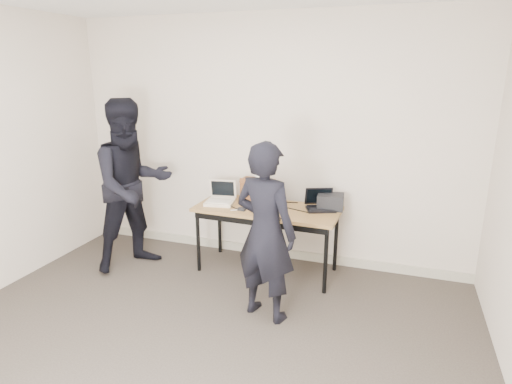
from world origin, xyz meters
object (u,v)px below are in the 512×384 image
at_px(laptop_center, 269,202).
at_px(laptop_right, 320,204).
at_px(leather_satchel, 258,189).
at_px(person_typist, 265,232).
at_px(equipment_box, 331,201).
at_px(desk, 267,213).
at_px(laptop_beige, 221,199).
at_px(person_observer, 133,186).

relative_size(laptop_center, laptop_right, 1.14).
height_order(leather_satchel, person_typist, person_typist).
relative_size(equipment_box, person_typist, 0.17).
distance_m(laptop_center, leather_satchel, 0.30).
distance_m(desk, leather_satchel, 0.34).
height_order(laptop_center, person_typist, person_typist).
relative_size(laptop_center, person_typist, 0.27).
xyz_separation_m(desk, person_typist, (0.25, -0.83, 0.12)).
distance_m(desk, equipment_box, 0.67).
distance_m(desk, laptop_center, 0.12).
bearing_deg(laptop_beige, equipment_box, 1.47).
xyz_separation_m(desk, laptop_beige, (-0.53, -0.00, 0.11)).
relative_size(desk, equipment_box, 5.74).
xyz_separation_m(laptop_beige, laptop_right, (1.05, 0.15, 0.00)).
bearing_deg(person_observer, laptop_beige, -37.97).
xyz_separation_m(laptop_center, laptop_right, (0.51, 0.14, -0.01)).
distance_m(laptop_right, equipment_box, 0.11).
bearing_deg(laptop_center, desk, -166.97).
height_order(laptop_right, person_observer, person_observer).
bearing_deg(laptop_right, laptop_beige, 166.49).
bearing_deg(equipment_box, laptop_right, -155.63).
bearing_deg(desk, leather_satchel, 130.19).
distance_m(laptop_right, person_observer, 2.00).
bearing_deg(laptop_right, person_observer, 171.65).
relative_size(laptop_beige, person_typist, 0.21).
xyz_separation_m(equipment_box, person_observer, (-2.04, -0.50, 0.12)).
bearing_deg(desk, laptop_center, 33.62).
height_order(laptop_center, laptop_right, laptop_center).
bearing_deg(laptop_center, person_observer, 174.00).
bearing_deg(person_typist, person_observer, -1.86).
xyz_separation_m(laptop_right, person_observer, (-1.94, -0.46, 0.15)).
height_order(desk, equipment_box, equipment_box).
relative_size(laptop_beige, laptop_center, 0.80).
bearing_deg(equipment_box, leather_satchel, 177.48).
bearing_deg(person_typist, equipment_box, -94.91).
distance_m(leather_satchel, person_observer, 1.35).
relative_size(desk, laptop_right, 4.15).
distance_m(laptop_beige, laptop_right, 1.06).
xyz_separation_m(laptop_beige, person_typist, (0.77, -0.83, 0.02)).
xyz_separation_m(desk, equipment_box, (0.63, 0.19, 0.14)).
bearing_deg(desk, person_typist, -71.57).
distance_m(laptop_center, laptop_right, 0.53).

